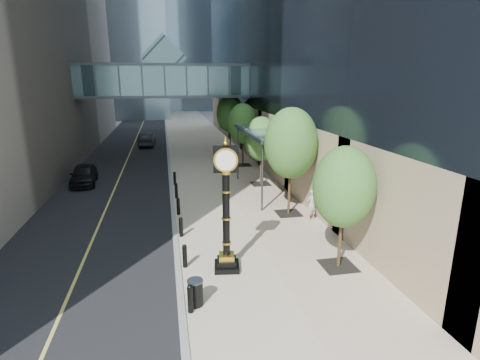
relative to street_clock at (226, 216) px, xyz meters
name	(u,v)px	position (x,y,z in m)	size (l,w,h in m)	color
ground	(276,322)	(1.02, -3.69, -2.38)	(320.00, 320.00, 0.00)	gray
road	(136,140)	(-5.98, 36.31, -2.37)	(8.00, 180.00, 0.02)	black
sidewalk	(197,138)	(2.02, 36.31, -2.35)	(8.00, 180.00, 0.06)	#BEAE92
curb	(167,139)	(-1.98, 36.31, -2.35)	(0.25, 180.00, 0.07)	gray
skywalk	(164,78)	(-1.98, 24.31, 5.33)	(17.00, 4.20, 5.80)	slate
entrance_canopy	(267,133)	(4.50, 10.31, 1.81)	(3.00, 8.00, 4.38)	#383F44
bollard_row	(180,217)	(-1.68, 5.31, -1.87)	(0.20, 16.20, 0.90)	black
street_trees	(259,132)	(4.62, 13.09, 1.50)	(2.98, 28.70, 6.13)	black
street_clock	(226,216)	(0.00, 0.00, 0.00)	(1.14, 1.14, 5.35)	black
trash_bin	(195,293)	(-1.47, -2.31, -1.87)	(0.52, 0.52, 0.90)	black
pedestrian	(311,205)	(5.52, 4.61, -1.44)	(0.64, 0.42, 1.76)	#B9B1A9
car_near	(84,174)	(-8.33, 15.10, -1.62)	(1.74, 4.33, 1.47)	black
car_far	(147,139)	(-4.29, 31.24, -1.58)	(1.65, 4.72, 1.56)	black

